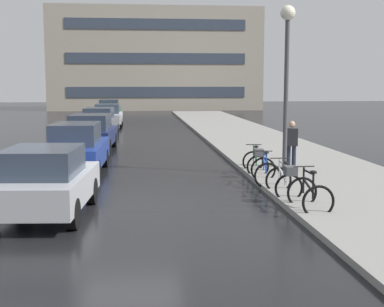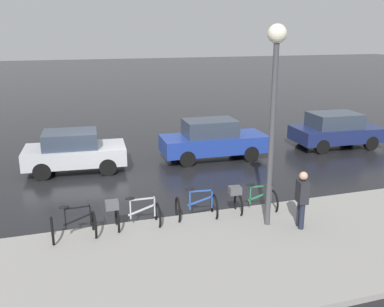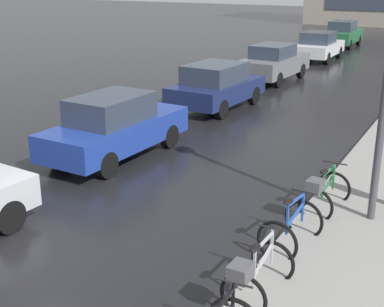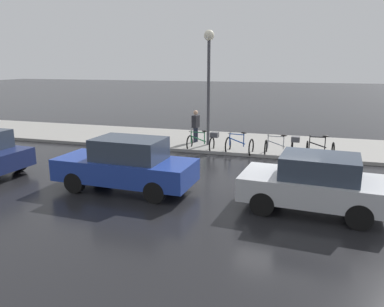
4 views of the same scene
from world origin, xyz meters
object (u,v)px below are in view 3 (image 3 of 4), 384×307
Objects in this scene: car_blue at (115,127)px; car_grey at (274,62)px; bicycle_third at (291,228)px; car_navy at (216,86)px; bicycle_second at (255,275)px; car_green at (342,34)px; bicycle_farthest at (323,192)px; car_white at (318,46)px.

car_blue is 11.76m from car_grey.
car_navy reaches higher than bicycle_third.
bicycle_second is 29.66m from car_green.
bicycle_farthest is 13.96m from car_grey.
car_grey reaches higher than car_white.
car_white is at bearing 104.94° from bicycle_third.
bicycle_second is 17.13m from car_grey.
car_navy is (-5.75, 6.93, 0.31)m from bicycle_farthest.
car_green is (-5.91, 25.63, 0.32)m from bicycle_farthest.
bicycle_third is 15.41m from car_grey.
bicycle_farthest is 5.78m from car_blue.
car_white is (0.00, 18.44, -0.05)m from car_blue.
bicycle_farthest is 20.20m from car_white.
car_blue is at bearing 155.46° from bicycle_third.
bicycle_second is 1.00× the size of bicycle_farthest.
car_green reaches higher than car_white.
bicycle_second is 0.35× the size of car_white.
car_blue is 1.08× the size of car_white.
car_white is (-5.68, 22.81, 0.27)m from bicycle_second.
bicycle_farthest is at bearing -77.01° from car_green.
car_green is at bearing 90.50° from car_navy.
bicycle_farthest is 9.01m from car_navy.
car_blue is at bearing 170.65° from bicycle_farthest.
car_blue is (-5.60, 2.56, 0.41)m from bicycle_third.
car_grey is (-5.78, 12.70, 0.31)m from bicycle_farthest.
car_grey is at bearing 90.25° from car_navy.
bicycle_third is at bearing -77.94° from car_green.
car_navy is at bearing -90.25° from car_white.
bicycle_second is at bearing -37.59° from car_blue.
car_navy is at bearing 118.94° from bicycle_second.
car_white is (-5.70, 19.38, 0.27)m from bicycle_farthest.
bicycle_third is at bearing -24.54° from car_blue.
car_green reaches higher than car_navy.
bicycle_second is 11.85m from car_navy.
car_navy is at bearing -89.75° from car_grey.
car_navy reaches higher than bicycle_farthest.
car_navy is (-5.66, 8.55, 0.39)m from bicycle_third.
car_white reaches higher than bicycle_second.
car_grey reaches higher than bicycle_farthest.
car_blue reaches higher than bicycle_second.
bicycle_third is at bearing -75.06° from car_white.
bicycle_farthest is at bearing -9.35° from car_blue.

